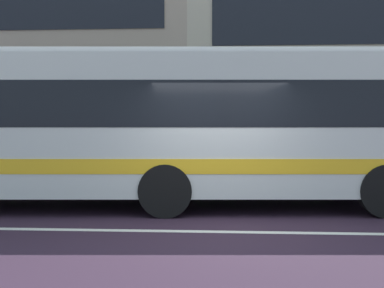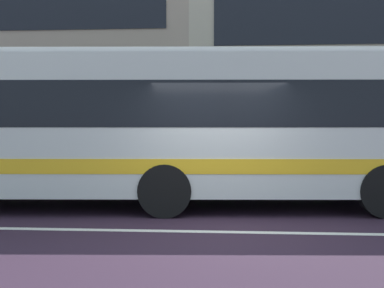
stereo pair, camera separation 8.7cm
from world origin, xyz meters
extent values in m
plane|color=#2E1E2E|center=(0.00, 0.00, 0.00)|extent=(160.00, 160.00, 0.00)
cube|color=silver|center=(0.00, 0.00, 0.00)|extent=(60.00, 0.16, 0.01)
cube|color=#306725|center=(0.04, 5.70, 0.54)|extent=(15.69, 1.10, 1.08)
cube|color=silver|center=(-1.81, 2.21, 1.71)|extent=(11.78, 3.15, 2.72)
cube|color=black|center=(-1.81, 2.21, 2.12)|extent=(11.08, 3.13, 0.87)
cube|color=gold|center=(-1.81, 2.21, 0.96)|extent=(11.55, 3.16, 0.28)
cube|color=silver|center=(-1.81, 2.21, 3.13)|extent=(11.29, 2.73, 0.12)
cylinder|color=black|center=(-1.02, 1.12, 0.50)|extent=(1.01, 0.34, 1.00)
cylinder|color=black|center=(-1.16, 3.38, 0.50)|extent=(1.01, 0.34, 1.00)
cylinder|color=black|center=(2.94, 3.62, 0.50)|extent=(1.01, 0.34, 1.00)
camera|label=1|loc=(-0.01, -7.38, 1.72)|focal=43.15mm
camera|label=2|loc=(0.08, -7.38, 1.72)|focal=43.15mm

